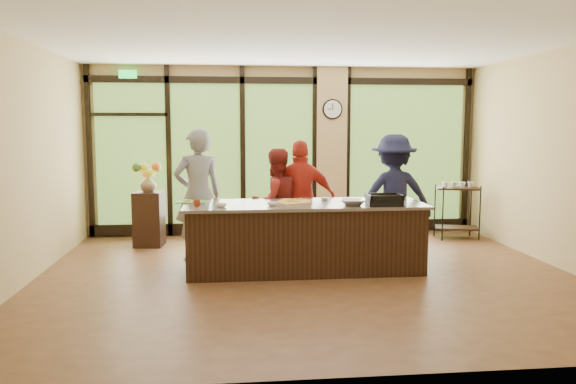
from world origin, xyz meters
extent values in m
plane|color=#56341E|center=(0.00, 0.00, 0.00)|extent=(7.00, 7.00, 0.00)
plane|color=white|center=(0.00, 0.00, 3.00)|extent=(7.00, 7.00, 0.00)
plane|color=tan|center=(0.00, 3.00, 1.50)|extent=(7.00, 0.00, 7.00)
plane|color=tan|center=(-3.50, 0.00, 1.50)|extent=(0.00, 6.00, 6.00)
plane|color=tan|center=(3.50, 0.00, 1.50)|extent=(0.00, 6.00, 6.00)
cube|color=tan|center=(0.85, 2.94, 1.50)|extent=(0.55, 0.12, 3.00)
cube|color=black|center=(0.00, 2.95, 2.75)|extent=(6.90, 0.08, 0.12)
cube|color=black|center=(0.00, 2.95, 0.12)|extent=(6.90, 0.08, 0.20)
cube|color=#19D83F|center=(-2.70, 2.90, 2.83)|extent=(0.30, 0.04, 0.14)
cube|color=#395F21|center=(-2.70, 2.97, 1.45)|extent=(1.20, 0.02, 2.50)
cube|color=#395F21|center=(-1.40, 2.97, 1.45)|extent=(1.20, 0.02, 2.50)
cube|color=#395F21|center=(-0.10, 2.97, 1.45)|extent=(1.20, 0.02, 2.50)
cube|color=#395F21|center=(2.25, 2.97, 1.45)|extent=(2.10, 0.02, 2.50)
cube|color=black|center=(-3.40, 2.95, 1.50)|extent=(0.08, 0.08, 3.00)
cube|color=black|center=(-2.05, 2.95, 1.50)|extent=(0.08, 0.08, 3.00)
cube|color=black|center=(-0.75, 2.95, 1.50)|extent=(0.08, 0.08, 3.00)
cube|color=black|center=(0.55, 2.95, 1.50)|extent=(0.08, 0.08, 3.00)
cube|color=black|center=(1.15, 2.95, 1.50)|extent=(0.08, 0.08, 3.00)
cube|color=black|center=(3.40, 2.95, 1.50)|extent=(0.08, 0.08, 3.00)
cube|color=black|center=(0.00, 0.30, 0.44)|extent=(3.10, 1.00, 0.88)
cube|color=slate|center=(0.00, 0.30, 0.90)|extent=(3.20, 1.10, 0.04)
cylinder|color=black|center=(0.85, 2.87, 2.25)|extent=(0.36, 0.04, 0.36)
cylinder|color=silver|center=(0.85, 2.85, 2.25)|extent=(0.31, 0.01, 0.31)
cube|color=black|center=(0.85, 2.85, 2.30)|extent=(0.01, 0.00, 0.11)
cube|color=black|center=(0.80, 2.85, 2.25)|extent=(0.09, 0.00, 0.01)
imported|color=gray|center=(-1.45, 1.05, 0.96)|extent=(0.80, 0.64, 1.92)
imported|color=maroon|center=(-0.33, 1.06, 0.81)|extent=(0.96, 0.87, 1.62)
imported|color=#B42A1B|center=(0.07, 1.15, 0.87)|extent=(1.03, 0.46, 1.74)
imported|color=#171933|center=(1.45, 1.04, 0.91)|extent=(1.21, 0.73, 1.83)
cube|color=black|center=(1.00, -0.04, 0.96)|extent=(0.46, 0.37, 0.08)
imported|color=silver|center=(0.59, 0.00, 0.96)|extent=(0.37, 0.37, 0.08)
cube|color=#4C9235|center=(-1.50, 0.55, 0.93)|extent=(0.46, 0.37, 0.01)
cube|color=gold|center=(-0.13, 0.33, 0.93)|extent=(0.48, 0.43, 0.01)
cube|color=gold|center=(-0.11, 0.50, 0.93)|extent=(0.50, 0.45, 0.01)
imported|color=white|center=(-1.11, 0.03, 0.94)|extent=(0.18, 0.18, 0.05)
imported|color=white|center=(-0.45, 0.09, 0.94)|extent=(0.15, 0.15, 0.04)
imported|color=white|center=(0.33, 0.59, 0.94)|extent=(0.16, 0.16, 0.03)
imported|color=#A32910|center=(-1.42, 0.15, 0.96)|extent=(0.10, 0.10, 0.08)
cube|color=black|center=(-2.30, 2.12, 0.45)|extent=(0.49, 0.49, 0.89)
imported|color=olive|center=(-2.30, 2.12, 1.03)|extent=(0.29, 0.29, 0.28)
cube|color=black|center=(2.94, 2.20, 0.19)|extent=(0.80, 0.59, 0.03)
cube|color=black|center=(2.94, 2.20, 0.88)|extent=(0.80, 0.59, 0.03)
cylinder|color=black|center=(2.61, 2.02, 0.46)|extent=(0.02, 0.02, 0.93)
cylinder|color=black|center=(3.27, 2.02, 0.46)|extent=(0.02, 0.02, 0.93)
cylinder|color=black|center=(2.61, 2.39, 0.46)|extent=(0.02, 0.02, 0.93)
cylinder|color=black|center=(3.27, 2.39, 0.46)|extent=(0.02, 0.02, 0.93)
imported|color=silver|center=(2.72, 2.20, 0.94)|extent=(0.13, 0.13, 0.10)
imported|color=silver|center=(2.87, 2.20, 0.94)|extent=(0.13, 0.13, 0.10)
imported|color=silver|center=(3.03, 2.20, 0.94)|extent=(0.13, 0.13, 0.10)
imported|color=silver|center=(3.17, 2.20, 0.94)|extent=(0.13, 0.13, 0.10)
camera|label=1|loc=(-1.01, -7.08, 1.93)|focal=35.00mm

